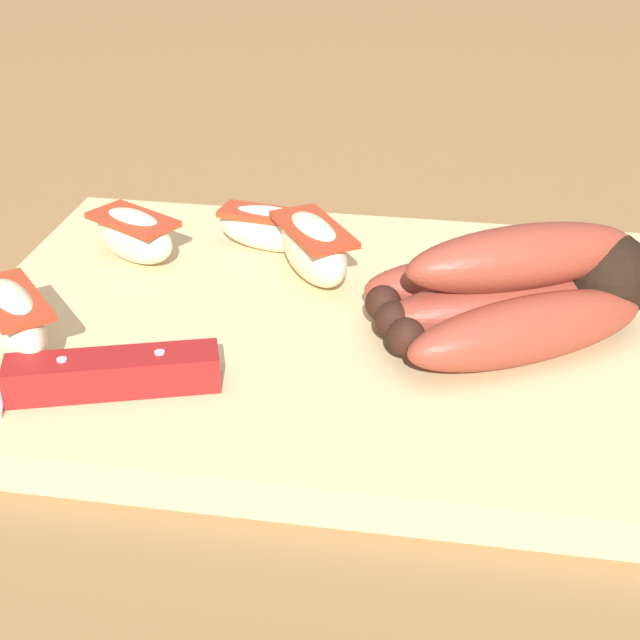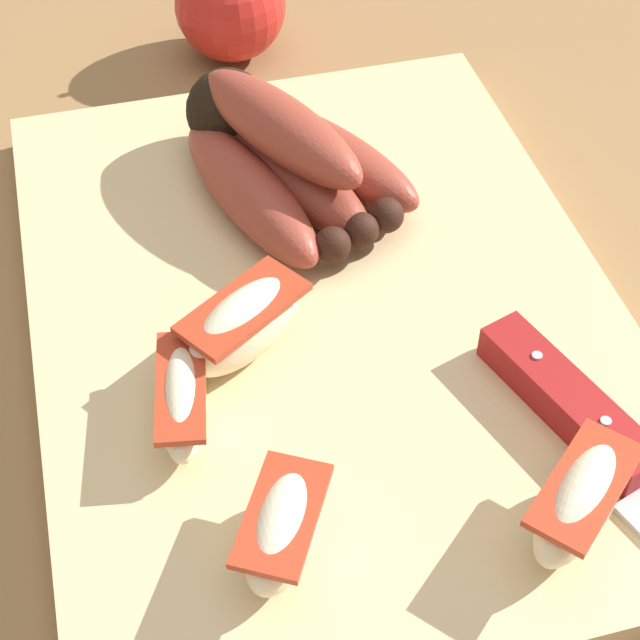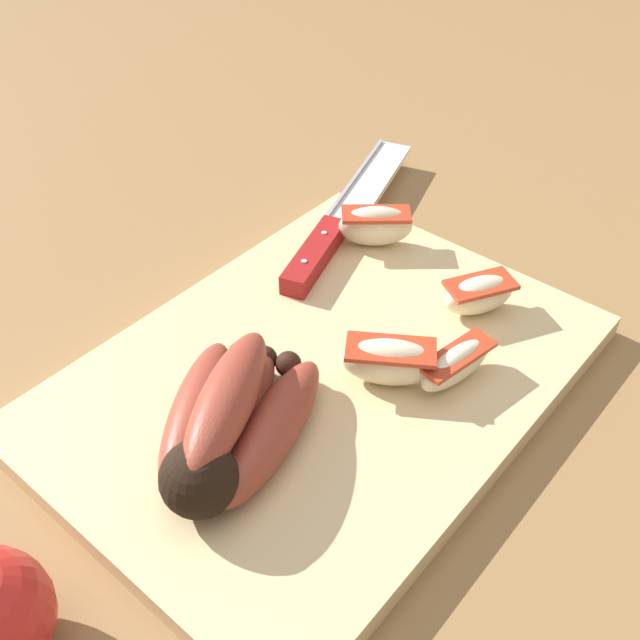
{
  "view_description": "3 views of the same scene",
  "coord_description": "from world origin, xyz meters",
  "views": [
    {
      "loc": [
        0.07,
        -0.48,
        0.27
      ],
      "look_at": [
        -0.01,
        -0.04,
        0.03
      ],
      "focal_mm": 55.53,
      "sensor_mm": 36.0,
      "label": 1
    },
    {
      "loc": [
        -0.35,
        0.08,
        0.39
      ],
      "look_at": [
        -0.02,
        -0.01,
        0.03
      ],
      "focal_mm": 58.11,
      "sensor_mm": 36.0,
      "label": 2
    },
    {
      "loc": [
        0.3,
        0.24,
        0.41
      ],
      "look_at": [
        -0.02,
        -0.03,
        0.04
      ],
      "focal_mm": 41.74,
      "sensor_mm": 36.0,
      "label": 3
    }
  ],
  "objects": [
    {
      "name": "apple_wedge_far",
      "position": [
        -0.02,
        0.03,
        0.04
      ],
      "size": [
        0.06,
        0.07,
        0.04
      ],
      "color": "beige",
      "rests_on": "cutting_board"
    },
    {
      "name": "apple_wedge_near",
      "position": [
        -0.13,
        0.04,
        0.04
      ],
      "size": [
        0.06,
        0.05,
        0.03
      ],
      "color": "beige",
      "rests_on": "cutting_board"
    },
    {
      "name": "whole_apple",
      "position": [
        0.27,
        -0.02,
        0.04
      ],
      "size": [
        0.07,
        0.07,
        0.09
      ],
      "color": "red",
      "rests_on": "ground_plane"
    },
    {
      "name": "ground_plane",
      "position": [
        0.0,
        0.0,
        0.0
      ],
      "size": [
        6.0,
        6.0,
        0.0
      ],
      "primitive_type": "plane",
      "color": "olive"
    },
    {
      "name": "banana_bunch",
      "position": [
        0.09,
        -0.01,
        0.04
      ],
      "size": [
        0.16,
        0.13,
        0.06
      ],
      "color": "black",
      "rests_on": "cutting_board"
    },
    {
      "name": "apple_wedge_extra",
      "position": [
        -0.15,
        -0.08,
        0.04
      ],
      "size": [
        0.06,
        0.07,
        0.04
      ],
      "color": "beige",
      "rests_on": "cutting_board"
    },
    {
      "name": "apple_wedge_middle",
      "position": [
        -0.05,
        0.07,
        0.04
      ],
      "size": [
        0.07,
        0.03,
        0.03
      ],
      "color": "beige",
      "rests_on": "cutting_board"
    },
    {
      "name": "cutting_board",
      "position": [
        0.0,
        -0.02,
        0.01
      ],
      "size": [
        0.4,
        0.29,
        0.02
      ],
      "primitive_type": "cube",
      "color": "#DBBC84",
      "rests_on": "ground_plane"
    }
  ]
}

